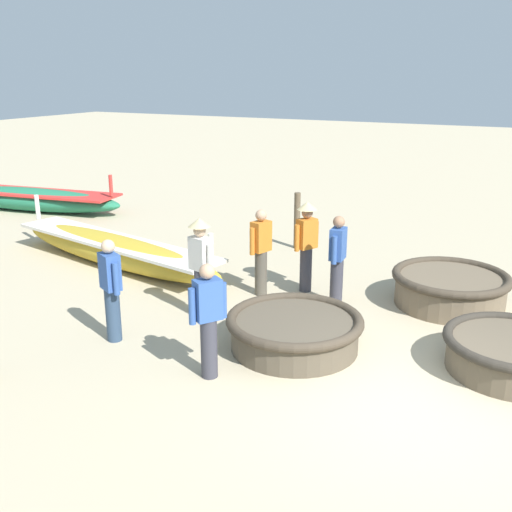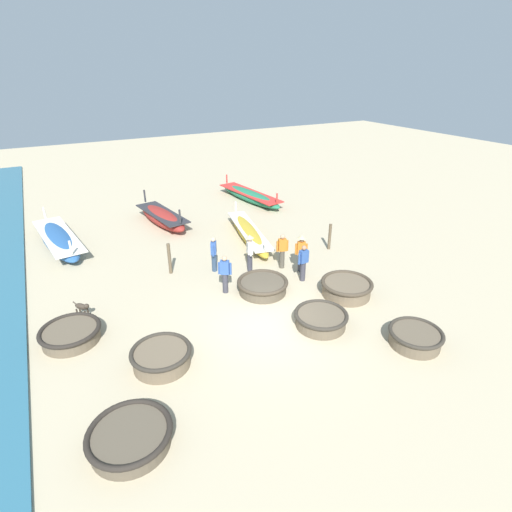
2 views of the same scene
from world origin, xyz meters
The scene contains 12 objects.
ground_plane centered at (0.00, 0.00, 0.00)m, with size 80.00×80.00×0.00m, color #BCAD8C.
coracle_front_left centered at (0.79, 2.01, 0.28)m, with size 2.00×2.00×0.51m.
coracle_front_right centered at (3.53, 0.29, 0.33)m, with size 1.98×1.98×0.60m.
long_boat_white_hull centered at (5.65, 12.44, 0.34)m, with size 2.00×6.05×1.17m.
long_boat_ochre_hull centered at (2.71, 6.89, 0.33)m, with size 2.09×5.98×1.14m.
fisherman_with_hat centered at (2.54, 3.42, 0.84)m, with size 0.51×0.31×1.57m.
fisherman_hauling centered at (1.18, 3.83, 0.96)m, with size 0.36×0.51×1.67m.
fisherman_standing_left centered at (3.08, 2.77, 0.96)m, with size 0.48×0.36×1.67m.
fisherman_crouching centered at (-0.49, 2.68, 0.84)m, with size 0.46×0.37×1.57m.
fisherman_by_coracle centered at (-0.17, 4.53, 0.84)m, with size 0.35×0.48×1.57m.
fisherman_standing_right centered at (2.70, 2.05, 0.84)m, with size 0.53×0.24×1.57m.
mooring_post_shoreline centered at (5.56, 4.01, 0.64)m, with size 0.14×0.14×1.28m, color brown.
Camera 1 is at (-6.56, -1.08, 3.89)m, focal length 42.00 mm.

